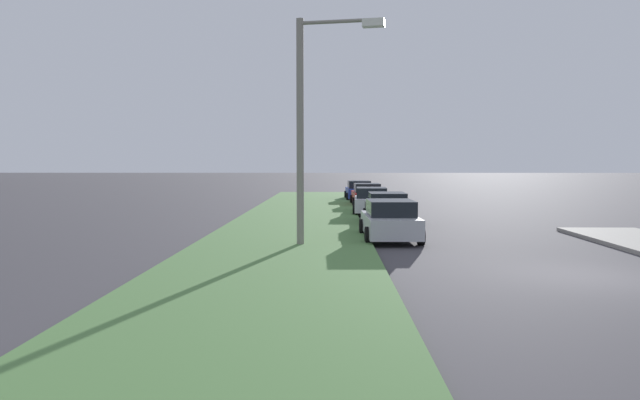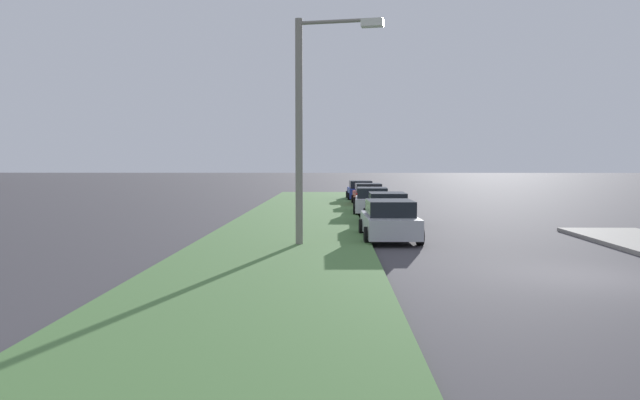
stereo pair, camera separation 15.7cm
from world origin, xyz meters
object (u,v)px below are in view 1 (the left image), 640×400
(parked_car_black, at_px, (387,209))
(parked_car_blue, at_px, (359,191))
(streetlight, at_px, (311,115))
(parked_car_white, at_px, (371,201))
(parked_car_red, at_px, (367,195))
(parked_car_silver, at_px, (390,221))

(parked_car_black, height_order, parked_car_blue, same)
(parked_car_blue, height_order, streetlight, streetlight)
(streetlight, bearing_deg, parked_car_white, -12.65)
(parked_car_black, relative_size, parked_car_blue, 0.99)
(parked_car_red, bearing_deg, parked_car_white, 177.60)
(parked_car_white, bearing_deg, parked_car_silver, -177.72)
(parked_car_red, xyz_separation_m, streetlight, (-19.20, 3.03, 3.67))
(parked_car_silver, xyz_separation_m, parked_car_blue, (22.98, 0.04, 0.00))
(parked_car_silver, relative_size, streetlight, 0.58)
(streetlight, bearing_deg, parked_car_red, -8.96)
(parked_car_silver, xyz_separation_m, parked_car_black, (5.46, -0.40, 0.00))
(parked_car_silver, height_order, parked_car_red, same)
(parked_car_black, bearing_deg, parked_car_silver, 176.43)
(parked_car_black, relative_size, parked_car_white, 0.99)
(parked_car_silver, distance_m, parked_car_black, 5.48)
(parked_car_white, height_order, parked_car_red, same)
(parked_car_silver, height_order, parked_car_white, same)
(parked_car_black, distance_m, parked_car_red, 11.79)
(parked_car_blue, relative_size, streetlight, 0.58)
(parked_car_silver, relative_size, parked_car_blue, 1.00)
(parked_car_white, xyz_separation_m, parked_car_red, (6.34, -0.14, 0.00))
(parked_car_silver, height_order, parked_car_blue, same)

